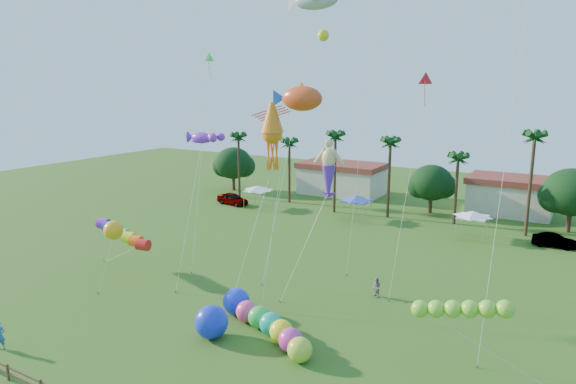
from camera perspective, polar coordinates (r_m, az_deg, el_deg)
The scene contains 20 objects.
ground at distance 31.93m, azimuth -9.68°, elevation -19.35°, with size 160.00×160.00×0.00m, color #285116.
tree_line at distance 67.32m, azimuth 17.55°, elevation 0.86°, with size 69.46×8.91×11.00m.
buildings_row at distance 75.11m, azimuth 13.55°, elevation 0.41°, with size 35.00×7.00×4.00m.
tent_row at distance 63.30m, azimuth 7.41°, elevation -0.76°, with size 31.00×4.00×0.60m.
car_a at distance 72.09m, azimuth -6.18°, elevation -0.75°, with size 1.93×4.80×1.64m, color #4C4C54.
car_b at distance 59.72m, azimuth 27.48°, elevation -4.83°, with size 1.48×4.23×1.40m, color #4C4C54.
spectator_a at distance 38.23m, azimuth -29.40°, elevation -13.72°, with size 0.68×0.45×1.86m, color #2D659F.
spectator_b at distance 41.62m, azimuth 9.82°, elevation -10.43°, with size 0.77×0.60×1.59m, color gray.
caterpillar_inflatable at distance 35.70m, azimuth -2.75°, elevation -14.11°, with size 9.26×5.46×1.98m.
blue_ball at distance 35.23m, azimuth -8.50°, elevation -14.09°, with size 2.23×2.23×2.23m, color #172CD3.
rainbow_tube at distance 46.95m, azimuth -17.37°, elevation -5.28°, with size 8.44×1.70×3.57m.
green_worm at distance 32.11m, azimuth 14.45°, elevation -12.46°, with size 9.96×2.43×4.06m.
orange_ball_kite at distance 42.43m, azimuth -18.84°, elevation -4.04°, with size 2.37×1.86×6.06m.
merman_kite at distance 40.24m, azimuth 4.53°, elevation 2.15°, with size 3.04×4.95×11.92m.
fish_kite at distance 40.49m, azimuth 1.55°, elevation 10.34°, with size 5.46×7.75×16.48m.
shark_kite at distance 46.03m, azimuth 3.13°, elevation 20.50°, with size 5.77×8.70×24.38m.
squid_kite at distance 39.36m, azimuth -1.76°, elevation 6.48°, with size 2.05×5.48×15.27m.
lobster_kite at distance 42.21m, azimuth -9.60°, elevation 5.96°, with size 3.72×4.66×12.91m.
delta_kite_red at distance 40.75m, azimuth 14.98°, elevation 11.57°, with size 1.70×3.69×17.40m.
delta_kite_green at distance 46.26m, azimuth -8.80°, elevation 13.91°, with size 1.08×3.32×19.23m.
Camera 1 is at (17.99, -20.62, 16.44)m, focal length 32.00 mm.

